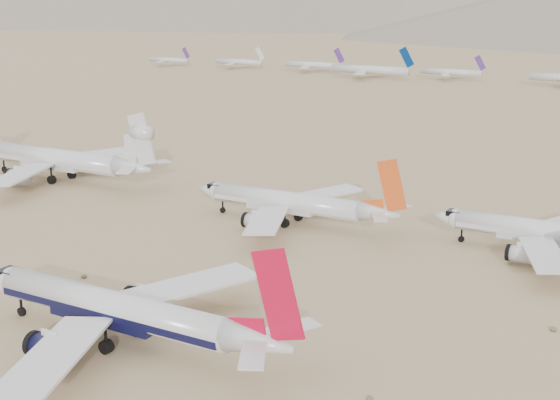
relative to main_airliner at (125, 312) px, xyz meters
name	(u,v)px	position (x,y,z in m)	size (l,w,h in m)	color
ground	(183,356)	(8.15, 1.13, -4.65)	(7000.00, 7000.00, 0.00)	#8D7252
main_airliner	(125,312)	(0.00, 0.00, 0.00)	(47.98, 46.86, 16.93)	silver
row2_gold_tail	(555,234)	(39.88, 63.78, -0.56)	(41.08, 40.17, 14.63)	silver
row2_orange_tail	(294,203)	(-7.97, 58.34, -0.37)	(42.82, 41.89, 15.27)	silver
row2_white_trijet	(65,160)	(-72.99, 62.42, 0.75)	(52.65, 51.46, 18.66)	silver
distant_storage_row	(529,77)	(-25.73, 331.30, -0.33)	(461.84, 56.28, 15.20)	silver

